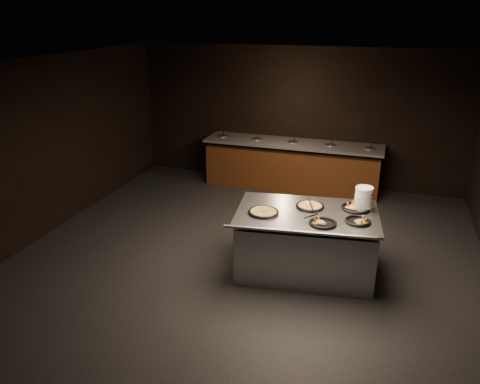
# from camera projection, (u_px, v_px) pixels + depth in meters

# --- Properties ---
(room) EXTENTS (7.02, 8.02, 2.92)m
(room) POSITION_uv_depth(u_px,v_px,m) (240.00, 177.00, 6.38)
(room) COLOR black
(room) RESTS_ON ground
(salad_bar) EXTENTS (3.70, 0.83, 1.18)m
(salad_bar) POSITION_uv_depth(u_px,v_px,m) (292.00, 168.00, 9.90)
(salad_bar) COLOR #522D13
(salad_bar) RESTS_ON ground
(serving_counter) EXTENTS (2.10, 1.50, 0.94)m
(serving_counter) POSITION_uv_depth(u_px,v_px,m) (305.00, 244.00, 6.70)
(serving_counter) COLOR silver
(serving_counter) RESTS_ON ground
(plate_stack) EXTENTS (0.25, 0.25, 0.33)m
(plate_stack) POSITION_uv_depth(u_px,v_px,m) (364.00, 199.00, 6.56)
(plate_stack) COLOR white
(plate_stack) RESTS_ON serving_counter
(pan_veggie_whole) EXTENTS (0.43, 0.43, 0.04)m
(pan_veggie_whole) POSITION_uv_depth(u_px,v_px,m) (263.00, 212.00, 6.48)
(pan_veggie_whole) COLOR black
(pan_veggie_whole) RESTS_ON serving_counter
(pan_cheese_whole) EXTENTS (0.40, 0.40, 0.04)m
(pan_cheese_whole) POSITION_uv_depth(u_px,v_px,m) (310.00, 206.00, 6.68)
(pan_cheese_whole) COLOR black
(pan_cheese_whole) RESTS_ON serving_counter
(pan_cheese_slices_a) EXTENTS (0.41, 0.41, 0.04)m
(pan_cheese_slices_a) POSITION_uv_depth(u_px,v_px,m) (356.00, 208.00, 6.62)
(pan_cheese_slices_a) COLOR black
(pan_cheese_slices_a) RESTS_ON serving_counter
(pan_cheese_slices_b) EXTENTS (0.37, 0.37, 0.04)m
(pan_cheese_slices_b) POSITION_uv_depth(u_px,v_px,m) (323.00, 223.00, 6.15)
(pan_cheese_slices_b) COLOR black
(pan_cheese_slices_b) RESTS_ON serving_counter
(pan_veggie_slices) EXTENTS (0.34, 0.34, 0.04)m
(pan_veggie_slices) POSITION_uv_depth(u_px,v_px,m) (358.00, 221.00, 6.21)
(pan_veggie_slices) COLOR black
(pan_veggie_slices) RESTS_ON serving_counter
(server_left) EXTENTS (0.24, 0.29, 0.17)m
(server_left) POSITION_uv_depth(u_px,v_px,m) (309.00, 204.00, 6.59)
(server_left) COLOR silver
(server_left) RESTS_ON serving_counter
(server_right) EXTENTS (0.31, 0.10, 0.15)m
(server_right) POSITION_uv_depth(u_px,v_px,m) (314.00, 218.00, 6.16)
(server_right) COLOR silver
(server_right) RESTS_ON serving_counter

